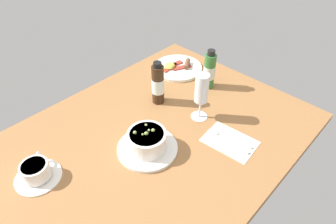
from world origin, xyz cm
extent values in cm
cube|color=#9E6B3D|center=(0.00, 0.00, -1.50)|extent=(110.00, 84.00, 3.00)
cylinder|color=white|center=(-7.49, -2.99, 0.60)|extent=(20.57, 20.57, 1.20)
cylinder|color=white|center=(-7.49, -2.99, 4.46)|extent=(13.15, 13.15, 6.51)
cylinder|color=beige|center=(-7.49, -2.99, 6.91)|extent=(11.31, 11.31, 1.60)
sphere|color=#91AC58|center=(-5.06, -3.54, 7.81)|extent=(1.25, 1.25, 1.25)
sphere|color=#91AC58|center=(-8.69, -2.47, 7.81)|extent=(0.81, 0.81, 0.81)
sphere|color=#91AC58|center=(-7.42, -3.12, 7.81)|extent=(1.02, 1.02, 1.02)
sphere|color=#91AC58|center=(-7.66, -2.96, 7.81)|extent=(1.30, 1.30, 1.30)
sphere|color=#91AC58|center=(-9.89, -0.41, 7.81)|extent=(1.21, 1.21, 1.21)
sphere|color=#91AC58|center=(-4.95, -0.14, 7.81)|extent=(0.93, 0.93, 0.93)
sphere|color=#91AC58|center=(-5.99, -2.56, 7.81)|extent=(0.86, 0.86, 0.86)
cube|color=white|center=(15.02, -21.15, 0.15)|extent=(14.25, 18.76, 0.30)
cube|color=silver|center=(13.82, -22.15, 0.55)|extent=(2.52, 14.05, 0.50)
cube|color=silver|center=(13.82, -14.35, 0.55)|extent=(2.53, 3.79, 0.40)
cube|color=silver|center=(16.62, -22.15, 0.55)|extent=(2.22, 13.04, 0.50)
ellipsoid|color=silver|center=(16.62, -15.15, 0.60)|extent=(2.40, 4.00, 0.60)
cylinder|color=white|center=(-38.89, 13.08, 0.45)|extent=(14.30, 14.30, 0.90)
cylinder|color=white|center=(-38.89, 13.08, 3.44)|extent=(8.52, 8.52, 5.08)
cylinder|color=#321E14|center=(-38.89, 13.08, 5.48)|extent=(7.24, 7.24, 1.00)
torus|color=white|center=(-35.64, 17.21, 3.69)|extent=(2.85, 3.32, 3.60)
cylinder|color=white|center=(17.90, -4.98, 0.20)|extent=(6.41, 6.41, 0.40)
cylinder|color=white|center=(17.90, -4.98, 4.14)|extent=(0.80, 0.80, 7.48)
cylinder|color=white|center=(17.90, -4.98, 13.47)|extent=(5.01, 5.01, 11.19)
cylinder|color=#EEF0CD|center=(17.90, -4.98, 11.79)|extent=(4.11, 4.11, 6.71)
cylinder|color=#382314|center=(13.72, 13.09, 8.23)|extent=(4.86, 4.86, 16.46)
cylinder|color=white|center=(13.72, 13.09, 7.90)|extent=(4.96, 4.96, 6.26)
cylinder|color=black|center=(13.72, 13.09, 17.40)|extent=(3.16, 3.16, 1.87)
cylinder|color=#337233|center=(36.06, 4.96, 7.70)|extent=(4.87, 4.87, 15.39)
cylinder|color=silver|center=(36.06, 4.96, 7.39)|extent=(4.97, 4.97, 5.85)
cylinder|color=black|center=(36.06, 4.96, 16.47)|extent=(3.17, 3.17, 2.16)
cylinder|color=white|center=(37.19, 23.72, 0.70)|extent=(22.72, 22.72, 1.40)
cube|color=#B13828|center=(33.70, 25.46, 1.70)|extent=(9.14, 2.98, 0.60)
cube|color=#9E3828|center=(37.65, 21.58, 1.70)|extent=(9.17, 6.00, 0.60)
cube|color=#A23828|center=(37.04, 26.05, 1.70)|extent=(9.29, 4.02, 0.60)
cylinder|color=brown|center=(40.60, 20.88, 2.60)|extent=(7.02, 5.77, 2.20)
ellipsoid|color=#F2D859|center=(33.78, 25.99, 2.40)|extent=(6.00, 4.80, 2.40)
camera|label=1|loc=(-51.36, -54.49, 74.78)|focal=31.28mm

